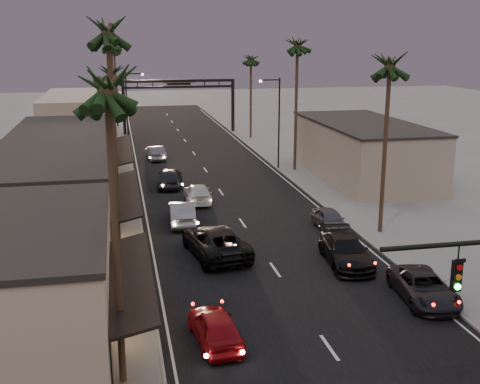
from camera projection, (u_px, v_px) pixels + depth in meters
name	position (u px, v px, depth m)	size (l,w,h in m)	color
ground	(215.00, 184.00, 53.92)	(200.00, 200.00, 0.00)	slate
road	(207.00, 172.00, 58.66)	(14.00, 120.00, 0.02)	black
sidewalk_left	(108.00, 161.00, 63.44)	(5.00, 92.00, 0.12)	slate
sidewalk_right	(282.00, 155.00, 67.13)	(5.00, 92.00, 0.12)	slate
storefront_near	(8.00, 294.00, 24.14)	(8.00, 12.00, 5.50)	#C2AE94
storefront_mid	(45.00, 203.00, 37.43)	(8.00, 14.00, 5.50)	gray
storefront_far	(65.00, 158.00, 52.67)	(8.00, 16.00, 5.00)	#C2AE94
storefront_dist	(79.00, 119.00, 74.36)	(8.00, 20.00, 6.00)	gray
building_right	(363.00, 151.00, 56.01)	(8.00, 18.00, 5.00)	gray
arch	(179.00, 93.00, 81.00)	(15.20, 0.40, 7.27)	black
streetlight_right	(276.00, 116.00, 58.68)	(2.13, 0.30, 9.00)	black
streetlight_left	(129.00, 105.00, 68.32)	(2.13, 0.30, 9.00)	black
palm_la	(107.00, 78.00, 19.98)	(3.20, 3.20, 13.20)	#38281C
palm_lb	(107.00, 25.00, 31.83)	(3.20, 3.20, 15.20)	#38281C
palm_lc	(111.00, 68.00, 45.84)	(3.20, 3.20, 12.20)	#38281C
palm_ld	(111.00, 41.00, 63.38)	(3.20, 3.20, 14.20)	#38281C
palm_ra	(390.00, 59.00, 37.55)	(3.20, 3.20, 13.20)	#38281C
palm_rb	(298.00, 41.00, 56.29)	(3.20, 3.20, 14.20)	#38281C
palm_rc	(251.00, 56.00, 75.75)	(3.20, 3.20, 12.20)	#38281C
palm_far	(114.00, 47.00, 85.50)	(3.20, 3.20, 13.20)	#38281C
oncoming_red	(215.00, 327.00, 25.72)	(1.76, 4.38, 1.49)	maroon
oncoming_pickup	(216.00, 242.00, 36.00)	(2.96, 6.43, 1.79)	black
oncoming_silver	(182.00, 213.00, 42.23)	(1.70, 4.87, 1.60)	gray
oncoming_white	(198.00, 193.00, 47.83)	(2.01, 4.94, 1.43)	silver
oncoming_dgrey	(170.00, 177.00, 52.68)	(2.02, 5.02, 1.71)	black
oncoming_grey_far	(156.00, 153.00, 64.41)	(1.59, 4.55, 1.50)	#55545A
curbside_near	(424.00, 287.00, 29.88)	(2.36, 5.11, 1.42)	black
curbside_black	(346.00, 251.00, 34.69)	(2.28, 5.62, 1.63)	black
curbside_grey	(330.00, 220.00, 40.95)	(1.67, 4.15, 1.41)	#47464A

